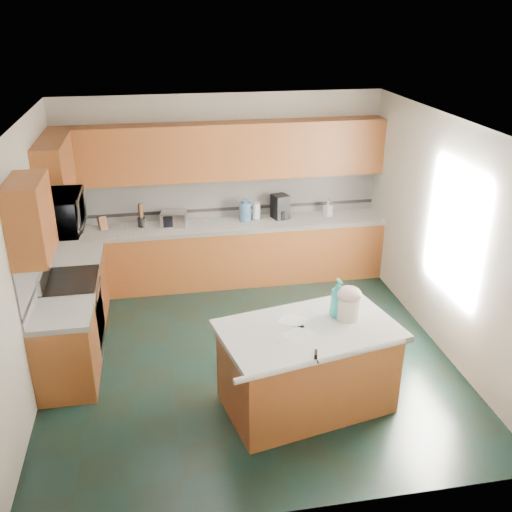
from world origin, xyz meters
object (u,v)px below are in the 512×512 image
object	(u,v)px
soap_bottle_island	(338,298)
island_top	(309,330)
coffee_maker	(280,207)
island_base	(307,370)
knife_block	(103,223)
toaster_oven	(174,219)
treat_jar	(348,308)

from	to	relation	value
soap_bottle_island	island_top	bearing A→B (deg)	-158.52
island_top	coffee_maker	bearing A→B (deg)	71.05
coffee_maker	island_top	bearing A→B (deg)	-113.92
soap_bottle_island	coffee_maker	bearing A→B (deg)	83.33
island_base	knife_block	xyz separation A→B (m)	(-2.15, 3.04, 0.58)
island_top	toaster_oven	distance (m)	3.26
soap_bottle_island	toaster_oven	world-z (taller)	soap_bottle_island
knife_block	treat_jar	bearing A→B (deg)	-72.76
treat_jar	coffee_maker	bearing A→B (deg)	95.73
soap_bottle_island	coffee_maker	xyz separation A→B (m)	(0.04, 2.90, -0.03)
island_base	toaster_oven	bearing A→B (deg)	99.10
island_base	treat_jar	xyz separation A→B (m)	(0.43, 0.11, 0.61)
island_base	knife_block	world-z (taller)	knife_block
soap_bottle_island	knife_block	world-z (taller)	soap_bottle_island
island_base	toaster_oven	xyz separation A→B (m)	(-1.17, 3.04, 0.59)
toaster_oven	coffee_maker	size ratio (longest dim) A/B	0.98
toaster_oven	coffee_maker	world-z (taller)	coffee_maker
treat_jar	soap_bottle_island	world-z (taller)	soap_bottle_island
toaster_oven	coffee_maker	distance (m)	1.55
toaster_oven	coffee_maker	xyz separation A→B (m)	(1.55, 0.03, 0.08)
soap_bottle_island	island_base	bearing A→B (deg)	-158.52
island_base	knife_block	bearing A→B (deg)	113.34
knife_block	toaster_oven	bearing A→B (deg)	-24.09
island_top	coffee_maker	xyz separation A→B (m)	(0.38, 3.07, 0.21)
island_top	treat_jar	distance (m)	0.47
island_top	soap_bottle_island	xyz separation A→B (m)	(0.33, 0.17, 0.24)
soap_bottle_island	toaster_oven	size ratio (longest dim) A/B	1.19
island_base	treat_jar	distance (m)	0.75
island_top	knife_block	size ratio (longest dim) A/B	9.07
soap_bottle_island	coffee_maker	distance (m)	2.90
island_top	toaster_oven	size ratio (longest dim) A/B	4.95
soap_bottle_island	knife_block	size ratio (longest dim) A/B	2.18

